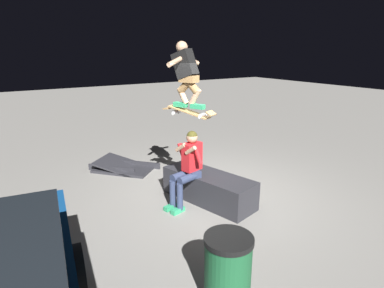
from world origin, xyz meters
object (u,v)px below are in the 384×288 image
at_px(person_sitting_on_ledge, 188,165).
at_px(skater_airborne, 186,72).
at_px(kicker_ramp, 125,167).
at_px(ledge_box_main, 208,187).
at_px(trash_bin, 228,271).
at_px(skateboard, 189,112).

xyz_separation_m(person_sitting_on_ledge, skater_airborne, (0.27, -0.14, 1.58)).
relative_size(person_sitting_on_ledge, kicker_ramp, 0.89).
height_order(ledge_box_main, kicker_ramp, ledge_box_main).
xyz_separation_m(ledge_box_main, skater_airborne, (0.33, 0.27, 2.08)).
relative_size(ledge_box_main, skater_airborne, 1.60).
xyz_separation_m(skater_airborne, trash_bin, (-2.51, 1.02, -1.93)).
height_order(ledge_box_main, skateboard, skateboard).
relative_size(person_sitting_on_ledge, skater_airborne, 1.21).
relative_size(kicker_ramp, trash_bin, 1.85).
distance_m(kicker_ramp, trash_bin, 4.60).
xyz_separation_m(skater_airborne, kicker_ramp, (2.04, 0.45, -2.29)).
bearing_deg(person_sitting_on_ledge, skater_airborne, -27.38).
height_order(skater_airborne, kicker_ramp, skater_airborne).
bearing_deg(kicker_ramp, person_sitting_on_ledge, -172.17).
relative_size(skateboard, kicker_ramp, 0.66).
bearing_deg(kicker_ramp, trash_bin, 172.88).
distance_m(ledge_box_main, skater_airborne, 2.13).
distance_m(ledge_box_main, kicker_ramp, 2.49).
height_order(kicker_ramp, trash_bin, trash_bin).
xyz_separation_m(skateboard, skater_airborne, (0.05, 0.02, 0.69)).
height_order(skateboard, kicker_ramp, skateboard).
height_order(person_sitting_on_ledge, trash_bin, person_sitting_on_ledge).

